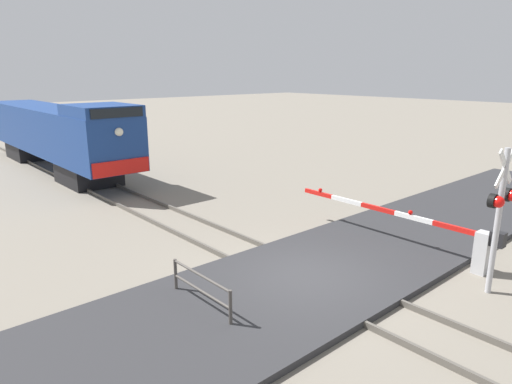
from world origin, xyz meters
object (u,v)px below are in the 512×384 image
Objects in this scene: guard_railing at (201,287)px; crossing_signal at (501,206)px; crossing_gate at (446,235)px; locomotive at (55,133)px.

crossing_signal is at bearing -33.98° from guard_railing.
guard_railing is at bearing 146.02° from crossing_signal.
crossing_gate is at bearing 60.00° from crossing_signal.
crossing_signal is at bearing -120.00° from crossing_gate.
crossing_signal is 0.53× the size of crossing_gate.
crossing_gate is 3.12× the size of guard_railing.
locomotive is at bearing 97.51° from crossing_signal.
crossing_signal is at bearing -82.49° from locomotive.
crossing_signal is 1.64× the size of guard_railing.
locomotive is 18.70m from guard_railing.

